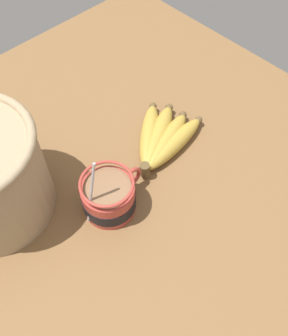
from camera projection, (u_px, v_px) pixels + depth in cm
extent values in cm
cube|color=brown|center=(123.00, 185.00, 77.23)|extent=(103.74, 103.74, 3.06)
cylinder|color=#B23D33|center=(109.00, 198.00, 69.73)|extent=(9.98, 9.98, 6.94)
cylinder|color=black|center=(109.00, 199.00, 70.13)|extent=(10.18, 10.18, 2.98)
torus|color=#B23D33|center=(132.00, 177.00, 71.37)|extent=(4.99, 0.90, 4.99)
cylinder|color=#846042|center=(107.00, 188.00, 66.79)|extent=(8.78, 8.78, 0.40)
torus|color=#B23D33|center=(107.00, 183.00, 65.58)|extent=(9.98, 9.98, 0.60)
cylinder|color=#B2B2B7|center=(91.00, 194.00, 63.93)|extent=(3.91, 0.50, 14.85)
ellipsoid|color=#B2B2B7|center=(103.00, 209.00, 70.66)|extent=(3.00, 2.00, 0.80)
cylinder|color=brown|center=(145.00, 170.00, 74.24)|extent=(2.00, 2.00, 3.00)
ellipsoid|color=#B79338|center=(174.00, 143.00, 79.19)|extent=(17.72, 5.39, 3.72)
sphere|color=brown|center=(199.00, 120.00, 82.96)|extent=(1.67, 1.67, 1.67)
ellipsoid|color=#B79338|center=(166.00, 140.00, 79.58)|extent=(17.06, 8.57, 3.84)
sphere|color=brown|center=(183.00, 115.00, 83.74)|extent=(1.73, 1.73, 1.73)
ellipsoid|color=#B79338|center=(158.00, 136.00, 80.19)|extent=(17.26, 11.87, 3.95)
sphere|color=brown|center=(169.00, 108.00, 84.95)|extent=(1.78, 1.78, 1.78)
ellipsoid|color=#B79338|center=(149.00, 135.00, 80.41)|extent=(15.63, 14.04, 3.80)
sphere|color=brown|center=(153.00, 106.00, 85.30)|extent=(1.71, 1.71, 1.71)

